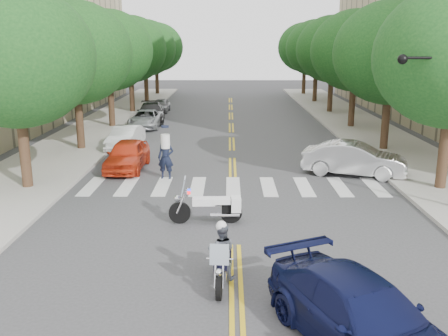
{
  "coord_description": "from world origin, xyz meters",
  "views": [
    {
      "loc": [
        -0.21,
        -14.44,
        6.13
      ],
      "look_at": [
        -0.38,
        4.68,
        1.3
      ],
      "focal_mm": 40.0,
      "sensor_mm": 36.0,
      "label": 1
    }
  ],
  "objects_px": {
    "motorcycle_parked": "(212,207)",
    "officer_standing": "(166,158)",
    "convertible": "(354,159)",
    "sedan_blue": "(362,317)",
    "motorcycle_police": "(222,256)"
  },
  "relations": [
    {
      "from": "motorcycle_parked",
      "to": "convertible",
      "type": "distance_m",
      "value": 9.19
    },
    {
      "from": "officer_standing",
      "to": "convertible",
      "type": "height_order",
      "value": "officer_standing"
    },
    {
      "from": "sedan_blue",
      "to": "officer_standing",
      "type": "bearing_deg",
      "value": 88.19
    },
    {
      "from": "motorcycle_parked",
      "to": "officer_standing",
      "type": "distance_m",
      "value": 6.23
    },
    {
      "from": "officer_standing",
      "to": "sedan_blue",
      "type": "distance_m",
      "value": 14.31
    },
    {
      "from": "motorcycle_police",
      "to": "motorcycle_parked",
      "type": "distance_m",
      "value": 4.54
    },
    {
      "from": "convertible",
      "to": "sedan_blue",
      "type": "relative_size",
      "value": 0.93
    },
    {
      "from": "officer_standing",
      "to": "convertible",
      "type": "distance_m",
      "value": 8.84
    },
    {
      "from": "convertible",
      "to": "sedan_blue",
      "type": "xyz_separation_m",
      "value": [
        -3.23,
        -13.9,
        -0.05
      ]
    },
    {
      "from": "motorcycle_police",
      "to": "officer_standing",
      "type": "xyz_separation_m",
      "value": [
        -2.7,
        10.29,
        0.22
      ]
    },
    {
      "from": "motorcycle_parked",
      "to": "officer_standing",
      "type": "height_order",
      "value": "officer_standing"
    },
    {
      "from": "motorcycle_parked",
      "to": "sedan_blue",
      "type": "distance_m",
      "value": 8.1
    },
    {
      "from": "motorcycle_parked",
      "to": "sedan_blue",
      "type": "bearing_deg",
      "value": -158.83
    },
    {
      "from": "motorcycle_police",
      "to": "sedan_blue",
      "type": "bearing_deg",
      "value": 138.33
    },
    {
      "from": "motorcycle_parked",
      "to": "sedan_blue",
      "type": "height_order",
      "value": "motorcycle_parked"
    }
  ]
}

